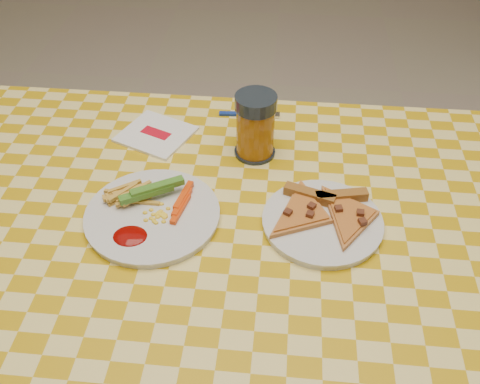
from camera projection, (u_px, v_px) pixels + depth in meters
The scene contains 8 objects.
table at pixel (235, 256), 1.02m from camera, with size 1.28×0.88×0.76m.
plate_left at pixel (153, 216), 0.99m from camera, with size 0.25×0.25×0.01m, color silver.
plate_right at pixel (322, 223), 0.98m from camera, with size 0.22×0.22×0.01m, color silver.
fries_veggies at pixel (149, 203), 0.99m from camera, with size 0.19×0.17×0.04m.
pizza_slices at pixel (325, 212), 0.98m from camera, with size 0.25×0.22×0.02m.
drink_glass at pixel (255, 126), 1.09m from camera, with size 0.09×0.09×0.14m.
napkin at pixel (156, 134), 1.18m from camera, with size 0.18×0.18×0.01m.
fork at pixel (250, 114), 1.24m from camera, with size 0.14×0.02×0.01m.
Camera 1 is at (0.07, -0.67, 1.46)m, focal length 40.00 mm.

